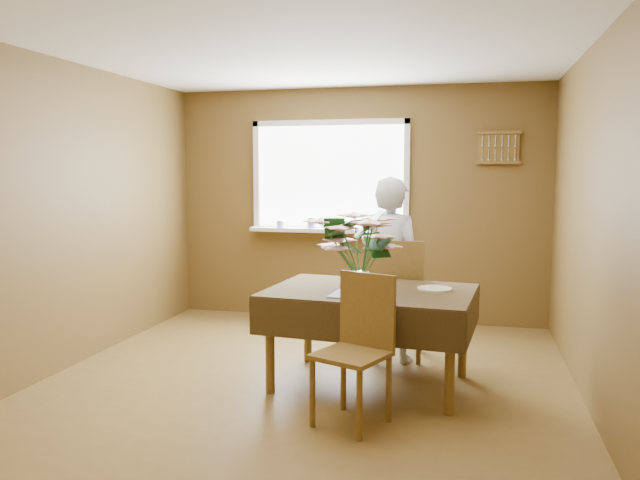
% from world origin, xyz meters
% --- Properties ---
extents(floor, '(4.50, 4.50, 0.00)m').
position_xyz_m(floor, '(0.00, 0.00, 0.00)').
color(floor, brown).
rests_on(floor, ground).
extents(ceiling, '(4.50, 4.50, 0.00)m').
position_xyz_m(ceiling, '(0.00, 0.00, 2.50)').
color(ceiling, white).
rests_on(ceiling, wall_back).
extents(wall_back, '(4.00, 0.00, 4.00)m').
position_xyz_m(wall_back, '(0.00, 2.25, 1.25)').
color(wall_back, brown).
rests_on(wall_back, floor).
extents(wall_front, '(4.00, 0.00, 4.00)m').
position_xyz_m(wall_front, '(0.00, -2.25, 1.25)').
color(wall_front, brown).
rests_on(wall_front, floor).
extents(wall_left, '(0.00, 4.50, 4.50)m').
position_xyz_m(wall_left, '(-2.00, 0.00, 1.25)').
color(wall_left, brown).
rests_on(wall_left, floor).
extents(wall_right, '(0.00, 4.50, 4.50)m').
position_xyz_m(wall_right, '(2.00, 0.00, 1.25)').
color(wall_right, brown).
rests_on(wall_right, floor).
extents(window_assembly, '(1.72, 0.20, 1.22)m').
position_xyz_m(window_assembly, '(-0.29, 2.20, 1.36)').
color(window_assembly, white).
rests_on(window_assembly, wall_back).
extents(spoon_rack, '(0.44, 0.05, 0.33)m').
position_xyz_m(spoon_rack, '(1.45, 2.22, 1.85)').
color(spoon_rack, brown).
rests_on(spoon_rack, wall_back).
extents(dining_table, '(1.60, 1.16, 0.74)m').
position_xyz_m(dining_table, '(0.48, 0.16, 0.64)').
color(dining_table, brown).
rests_on(dining_table, floor).
extents(chair_far, '(0.47, 0.47, 1.04)m').
position_xyz_m(chair_far, '(0.60, 0.84, 0.56)').
color(chair_far, brown).
rests_on(chair_far, floor).
extents(chair_near, '(0.53, 0.53, 0.95)m').
position_xyz_m(chair_near, '(0.52, -0.53, 0.52)').
color(chair_near, brown).
rests_on(chair_near, floor).
extents(seated_woman, '(0.67, 0.55, 1.57)m').
position_xyz_m(seated_woman, '(0.54, 0.86, 0.78)').
color(seated_woman, white).
rests_on(seated_woman, floor).
extents(flower_bouquet, '(0.64, 0.64, 0.55)m').
position_xyz_m(flower_bouquet, '(0.43, -0.00, 1.09)').
color(flower_bouquet, white).
rests_on(flower_bouquet, dining_table).
extents(side_plate, '(0.26, 0.26, 0.01)m').
position_xyz_m(side_plate, '(0.95, 0.27, 0.74)').
color(side_plate, white).
rests_on(side_plate, dining_table).
extents(table_knife, '(0.05, 0.25, 0.00)m').
position_xyz_m(table_knife, '(0.59, -0.10, 0.74)').
color(table_knife, silver).
rests_on(table_knife, dining_table).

